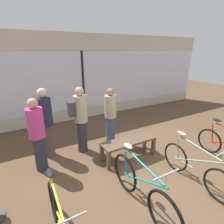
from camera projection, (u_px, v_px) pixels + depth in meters
The scene contains 9 objects.
ground_plane at pixel (154, 180), 3.74m from camera, with size 24.00×24.00×0.00m, color brown.
shop_back_wall at pixel (83, 77), 6.66m from camera, with size 12.00×0.08×3.20m.
bicycle_left at pixel (141, 189), 2.96m from camera, with size 0.46×1.80×1.05m.
bicycle_right at pixel (195, 167), 3.54m from camera, with size 0.46×1.68×1.01m.
display_bench at pixel (129, 144), 4.36m from camera, with size 1.40×0.44×0.51m.
customer_near_rack at pixel (46, 122), 4.29m from camera, with size 0.37×0.37×1.79m.
customer_by_window at pixel (37, 134), 3.78m from camera, with size 0.44×0.44×1.70m.
customer_mid_floor at pixel (110, 115), 5.01m from camera, with size 0.39×0.39×1.64m.
customer_near_bench at pixel (80, 118), 4.50m from camera, with size 0.49×0.35×1.78m.
Camera 1 is at (-2.25, -2.22, 2.62)m, focal length 28.00 mm.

